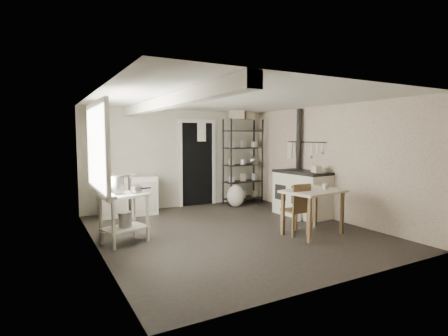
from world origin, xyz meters
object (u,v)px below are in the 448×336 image
base_cabinets (128,194)px  prep_table (124,218)px  stove (302,195)px  chair (295,206)px  stockpot (116,184)px  shelf_rack (243,166)px  work_table (313,212)px  flour_sack (236,197)px

base_cabinets → prep_table: bearing=-101.3°
stove → chair: size_ratio=1.36×
prep_table → stockpot: size_ratio=3.02×
base_cabinets → chair: (2.17, -2.85, 0.02)m
shelf_rack → chair: 2.91m
stove → chair: 1.48m
base_cabinets → work_table: base_cabinets is taller
stockpot → base_cabinets: stockpot is taller
prep_table → flour_sack: (2.99, 1.64, -0.16)m
shelf_rack → stove: size_ratio=1.74×
prep_table → stove: bearing=2.5°
shelf_rack → flour_sack: (-0.38, -0.29, -0.71)m
chair → stove: bearing=45.2°
stockpot → stove: 3.89m
base_cabinets → shelf_rack: (2.84, -0.06, 0.49)m
base_cabinets → shelf_rack: shelf_rack is taller
work_table → stove: bearing=55.7°
prep_table → work_table: prep_table is taller
stockpot → stove: bearing=1.8°
shelf_rack → base_cabinets: bearing=174.3°
stove → base_cabinets: bearing=146.7°
prep_table → shelf_rack: size_ratio=0.37×
base_cabinets → chair: chair is taller
work_table → flour_sack: (0.05, 2.67, -0.14)m
base_cabinets → chair: bearing=-49.4°
stove → work_table: stove is taller
stockpot → chair: bearing=-17.9°
shelf_rack → stove: bearing=-82.3°
flour_sack → shelf_rack: bearing=37.3°
stockpot → shelf_rack: 3.95m
shelf_rack → stove: (0.39, -1.77, -0.51)m
prep_table → work_table: (2.94, -1.02, -0.02)m
base_cabinets → stockpot: bearing=-104.4°
base_cabinets → flour_sack: 2.50m
prep_table → shelf_rack: bearing=29.8°
stockpot → chair: size_ratio=0.29×
work_table → chair: size_ratio=1.14×
shelf_rack → chair: (-0.68, -2.79, -0.46)m
base_cabinets → flour_sack: bearing=-4.6°
work_table → flour_sack: bearing=89.0°
chair → flour_sack: bearing=84.5°
work_table → chair: 0.32m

